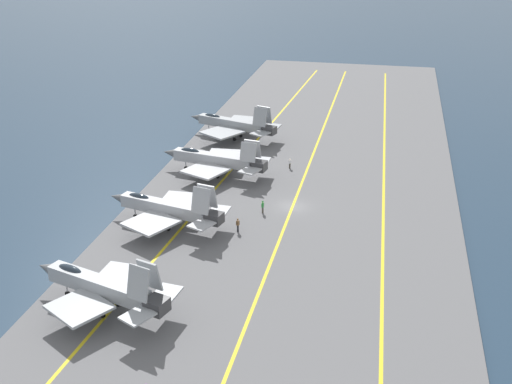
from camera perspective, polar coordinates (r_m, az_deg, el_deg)
ground_plane at (r=86.25m, az=3.27°, el=-1.51°), size 2000.00×2000.00×0.00m
carrier_deck at (r=86.17m, az=3.28°, el=-1.39°), size 180.84×43.54×0.40m
deck_stripe_foul_line at (r=85.28m, az=11.25°, el=-1.97°), size 162.70×4.88×0.01m
deck_stripe_centerline at (r=86.08m, az=3.28°, el=-1.27°), size 162.75×0.36×0.01m
deck_stripe_edge_line at (r=88.52m, az=-4.39°, el=-0.58°), size 162.48×10.10×0.01m
parked_jet_nearest at (r=64.95m, az=-13.53°, el=-8.17°), size 11.87×16.23×6.70m
parked_jet_second at (r=80.31m, az=-7.90°, el=-1.42°), size 13.03×16.29×6.42m
parked_jet_third at (r=95.61m, az=-3.62°, el=2.90°), size 12.96×16.91×6.04m
parked_jet_fourth at (r=111.44m, az=-1.99°, el=6.06°), size 13.73×17.11×6.43m
crew_brown_vest at (r=78.79m, az=-1.63°, el=-2.90°), size 0.46×0.40×1.83m
crew_green_vest at (r=83.61m, az=0.60°, el=-1.28°), size 0.39×0.28×1.77m
crew_white_vest at (r=98.58m, az=3.02°, el=2.62°), size 0.44×0.46×1.68m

